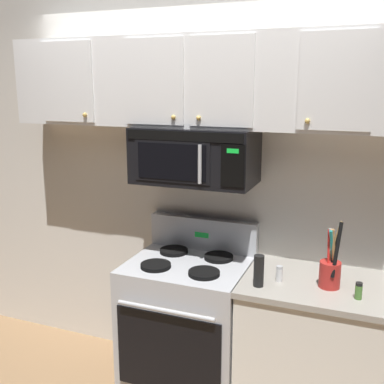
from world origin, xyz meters
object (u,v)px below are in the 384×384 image
(stove_range, at_px, (188,324))
(salt_shaker, at_px, (279,274))
(spice_jar, at_px, (359,291))
(utensil_crock_red, at_px, (331,269))
(pepper_mill, at_px, (259,271))
(over_range_microwave, at_px, (195,155))

(stove_range, height_order, salt_shaker, stove_range)
(spice_jar, bearing_deg, utensil_crock_red, 147.77)
(pepper_mill, bearing_deg, utensil_crock_red, 19.62)
(salt_shaker, height_order, pepper_mill, pepper_mill)
(over_range_microwave, relative_size, spice_jar, 8.24)
(stove_range, relative_size, pepper_mill, 6.15)
(salt_shaker, height_order, spice_jar, same)
(stove_range, relative_size, spice_jar, 12.15)
(over_range_microwave, relative_size, salt_shaker, 8.16)
(pepper_mill, bearing_deg, salt_shaker, 48.38)
(stove_range, bearing_deg, salt_shaker, -6.69)
(stove_range, distance_m, over_range_microwave, 1.11)
(utensil_crock_red, xyz_separation_m, spice_jar, (0.16, -0.10, -0.06))
(over_range_microwave, height_order, pepper_mill, over_range_microwave)
(over_range_microwave, bearing_deg, stove_range, -89.86)
(utensil_crock_red, relative_size, pepper_mill, 2.09)
(salt_shaker, xyz_separation_m, pepper_mill, (-0.10, -0.11, 0.05))
(salt_shaker, relative_size, pepper_mill, 0.51)
(salt_shaker, bearing_deg, spice_jar, -9.42)
(stove_range, distance_m, pepper_mill, 0.74)
(over_range_microwave, height_order, salt_shaker, over_range_microwave)
(stove_range, xyz_separation_m, utensil_crock_red, (0.87, -0.04, 0.54))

